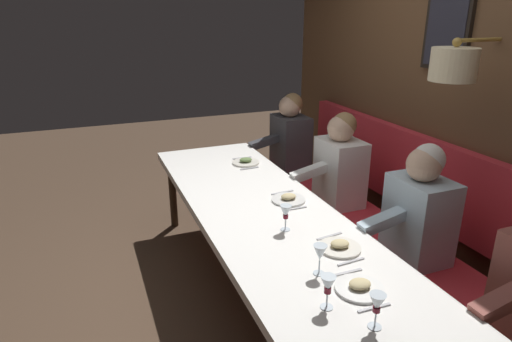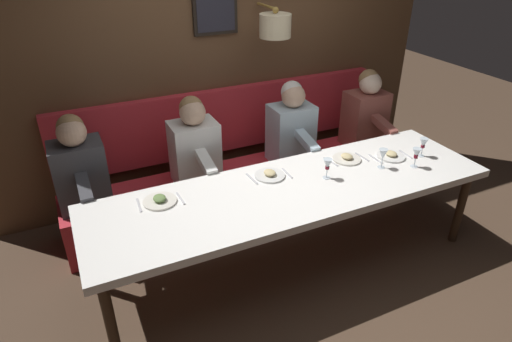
{
  "view_description": "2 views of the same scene",
  "coord_description": "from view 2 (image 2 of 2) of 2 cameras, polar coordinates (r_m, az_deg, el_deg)",
  "views": [
    {
      "loc": [
        -1.05,
        -2.47,
        2.01
      ],
      "look_at": [
        0.05,
        0.29,
        0.92
      ],
      "focal_mm": 30.81,
      "sensor_mm": 36.0,
      "label": 1
    },
    {
      "loc": [
        -2.45,
        1.47,
        2.45
      ],
      "look_at": [
        0.05,
        0.29,
        0.92
      ],
      "focal_mm": 30.88,
      "sensor_mm": 36.0,
      "label": 2
    }
  ],
  "objects": [
    {
      "name": "ground_plane",
      "position": [
        3.77,
        4.41,
        -11.74
      ],
      "size": [
        12.0,
        12.0,
        0.0
      ],
      "primitive_type": "plane",
      "color": "#4C3828"
    },
    {
      "name": "dining_table",
      "position": [
        3.36,
        4.85,
        -2.88
      ],
      "size": [
        0.9,
        3.13,
        0.74
      ],
      "color": "white",
      "rests_on": "ground_plane"
    },
    {
      "name": "banquette_bench",
      "position": [
        4.28,
        -1.29,
        -2.4
      ],
      "size": [
        0.52,
        3.33,
        0.45
      ],
      "primitive_type": "cube",
      "color": "red",
      "rests_on": "ground_plane"
    },
    {
      "name": "back_wall_panel",
      "position": [
        4.32,
        -4.62,
        14.3
      ],
      "size": [
        0.59,
        4.53,
        2.9
      ],
      "color": "brown",
      "rests_on": "ground_plane"
    },
    {
      "name": "diner_nearest",
      "position": [
        4.66,
        14.06,
        7.55
      ],
      "size": [
        0.6,
        0.4,
        0.79
      ],
      "color": "#934C42",
      "rests_on": "banquette_bench"
    },
    {
      "name": "diner_near",
      "position": [
        4.19,
        4.62,
        5.91
      ],
      "size": [
        0.6,
        0.4,
        0.79
      ],
      "color": "silver",
      "rests_on": "banquette_bench"
    },
    {
      "name": "diner_middle",
      "position": [
        3.84,
        -7.97,
        3.48
      ],
      "size": [
        0.6,
        0.4,
        0.79
      ],
      "color": "white",
      "rests_on": "banquette_bench"
    },
    {
      "name": "diner_far",
      "position": [
        3.71,
        -21.96,
        0.57
      ],
      "size": [
        0.6,
        0.4,
        0.79
      ],
      "color": "#3D3D42",
      "rests_on": "banquette_bench"
    },
    {
      "name": "place_setting_0",
      "position": [
        3.21,
        -12.35,
        -3.74
      ],
      "size": [
        0.24,
        0.31,
        0.05
      ],
      "color": "silver",
      "rests_on": "dining_table"
    },
    {
      "name": "place_setting_1",
      "position": [
        3.78,
        11.67,
        1.64
      ],
      "size": [
        0.24,
        0.32,
        0.05
      ],
      "color": "silver",
      "rests_on": "dining_table"
    },
    {
      "name": "place_setting_2",
      "position": [
        3.45,
        1.79,
        -0.49
      ],
      "size": [
        0.24,
        0.31,
        0.05
      ],
      "color": "silver",
      "rests_on": "dining_table"
    },
    {
      "name": "place_setting_3",
      "position": [
        3.92,
        17.08,
        1.94
      ],
      "size": [
        0.24,
        0.31,
        0.05
      ],
      "color": "white",
      "rests_on": "dining_table"
    },
    {
      "name": "wine_glass_0",
      "position": [
        3.98,
        20.86,
        3.33
      ],
      "size": [
        0.07,
        0.07,
        0.16
      ],
      "color": "silver",
      "rests_on": "dining_table"
    },
    {
      "name": "wine_glass_1",
      "position": [
        3.77,
        20.06,
        2.09
      ],
      "size": [
        0.07,
        0.07,
        0.16
      ],
      "color": "silver",
      "rests_on": "dining_table"
    },
    {
      "name": "wine_glass_2",
      "position": [
        3.43,
        9.25,
        0.8
      ],
      "size": [
        0.07,
        0.07,
        0.16
      ],
      "color": "silver",
      "rests_on": "dining_table"
    },
    {
      "name": "wine_glass_3",
      "position": [
        3.68,
        16.13,
        2.06
      ],
      "size": [
        0.07,
        0.07,
        0.16
      ],
      "color": "silver",
      "rests_on": "dining_table"
    }
  ]
}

